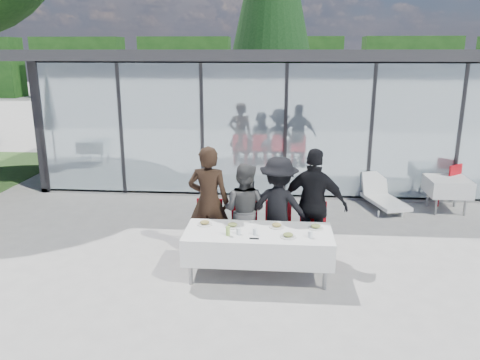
# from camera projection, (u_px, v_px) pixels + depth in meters

# --- Properties ---
(ground) EXTENTS (90.00, 90.00, 0.00)m
(ground) POSITION_uv_depth(u_px,v_px,m) (221.00, 273.00, 7.44)
(ground) COLOR #9E9B96
(ground) RESTS_ON ground
(pavilion) EXTENTS (14.80, 8.80, 3.44)m
(pavilion) POSITION_uv_depth(u_px,v_px,m) (316.00, 93.00, 14.56)
(pavilion) COLOR gray
(pavilion) RESTS_ON ground
(treeline) EXTENTS (62.50, 2.00, 4.40)m
(treeline) POSITION_uv_depth(u_px,v_px,m) (240.00, 68.00, 33.91)
(treeline) COLOR #133310
(treeline) RESTS_ON ground
(dining_table) EXTENTS (2.26, 0.96, 0.75)m
(dining_table) POSITION_uv_depth(u_px,v_px,m) (258.00, 244.00, 7.20)
(dining_table) COLOR silver
(dining_table) RESTS_ON ground
(diner_a) EXTENTS (0.74, 0.74, 1.91)m
(diner_a) POSITION_uv_depth(u_px,v_px,m) (209.00, 202.00, 7.89)
(diner_a) COLOR black
(diner_a) RESTS_ON ground
(diner_chair_a) EXTENTS (0.44, 0.44, 0.97)m
(diner_chair_a) POSITION_uv_depth(u_px,v_px,m) (209.00, 225.00, 7.99)
(diner_chair_a) COLOR #B80C14
(diner_chair_a) RESTS_ON ground
(diner_b) EXTENTS (1.00, 1.00, 1.63)m
(diner_b) POSITION_uv_depth(u_px,v_px,m) (244.00, 210.00, 7.88)
(diner_b) COLOR #4B4B4B
(diner_b) RESTS_ON ground
(diner_chair_b) EXTENTS (0.44, 0.44, 0.97)m
(diner_chair_b) POSITION_uv_depth(u_px,v_px,m) (244.00, 226.00, 7.94)
(diner_chair_b) COLOR #B80C14
(diner_chair_b) RESTS_ON ground
(diner_c) EXTENTS (1.33, 1.33, 1.75)m
(diner_c) POSITION_uv_depth(u_px,v_px,m) (278.00, 208.00, 7.82)
(diner_c) COLOR black
(diner_c) RESTS_ON ground
(diner_chair_c) EXTENTS (0.44, 0.44, 0.97)m
(diner_chair_c) POSITION_uv_depth(u_px,v_px,m) (278.00, 227.00, 7.90)
(diner_chair_c) COLOR #B80C14
(diner_chair_c) RESTS_ON ground
(diner_d) EXTENTS (1.39, 1.39, 1.90)m
(diner_d) POSITION_uv_depth(u_px,v_px,m) (314.00, 205.00, 7.75)
(diner_d) COLOR black
(diner_d) RESTS_ON ground
(diner_chair_d) EXTENTS (0.44, 0.44, 0.97)m
(diner_chair_d) POSITION_uv_depth(u_px,v_px,m) (313.00, 228.00, 7.85)
(diner_chair_d) COLOR #B80C14
(diner_chair_d) RESTS_ON ground
(plate_a) EXTENTS (0.24, 0.24, 0.07)m
(plate_a) POSITION_uv_depth(u_px,v_px,m) (205.00, 223.00, 7.41)
(plate_a) COLOR silver
(plate_a) RESTS_ON dining_table
(plate_b) EXTENTS (0.24, 0.24, 0.07)m
(plate_b) POSITION_uv_depth(u_px,v_px,m) (233.00, 225.00, 7.31)
(plate_b) COLOR silver
(plate_b) RESTS_ON dining_table
(plate_c) EXTENTS (0.24, 0.24, 0.07)m
(plate_c) POSITION_uv_depth(u_px,v_px,m) (277.00, 226.00, 7.30)
(plate_c) COLOR silver
(plate_c) RESTS_ON dining_table
(plate_d) EXTENTS (0.24, 0.24, 0.07)m
(plate_d) POSITION_uv_depth(u_px,v_px,m) (316.00, 227.00, 7.25)
(plate_d) COLOR silver
(plate_d) RESTS_ON dining_table
(plate_extra) EXTENTS (0.24, 0.24, 0.07)m
(plate_extra) POSITION_uv_depth(u_px,v_px,m) (288.00, 235.00, 6.91)
(plate_extra) COLOR silver
(plate_extra) RESTS_ON dining_table
(juice_bottle) EXTENTS (0.06, 0.06, 0.14)m
(juice_bottle) POSITION_uv_depth(u_px,v_px,m) (228.00, 231.00, 6.97)
(juice_bottle) COLOR #88B049
(juice_bottle) RESTS_ON dining_table
(drinking_glasses) EXTENTS (1.14, 0.12, 0.10)m
(drinking_glasses) POSITION_uv_depth(u_px,v_px,m) (268.00, 232.00, 6.97)
(drinking_glasses) COLOR silver
(drinking_glasses) RESTS_ON dining_table
(folded_eyeglasses) EXTENTS (0.14, 0.03, 0.01)m
(folded_eyeglasses) POSITION_uv_depth(u_px,v_px,m) (254.00, 238.00, 6.85)
(folded_eyeglasses) COLOR black
(folded_eyeglasses) RESTS_ON dining_table
(spare_table_right) EXTENTS (0.86, 0.86, 0.74)m
(spare_table_right) POSITION_uv_depth(u_px,v_px,m) (447.00, 187.00, 10.19)
(spare_table_right) COLOR silver
(spare_table_right) RESTS_ON ground
(spare_chair_b) EXTENTS (0.62, 0.62, 0.97)m
(spare_chair_b) POSITION_uv_depth(u_px,v_px,m) (449.00, 183.00, 10.58)
(spare_chair_b) COLOR #B80C14
(spare_chair_b) RESTS_ON ground
(lounger) EXTENTS (0.95, 1.45, 0.72)m
(lounger) POSITION_uv_depth(u_px,v_px,m) (382.00, 196.00, 10.54)
(lounger) COLOR silver
(lounger) RESTS_ON ground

